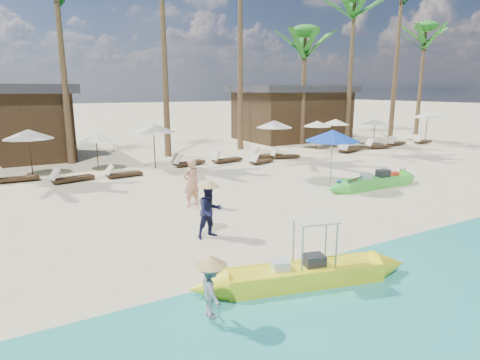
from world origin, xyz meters
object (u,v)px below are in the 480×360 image
yellow_canoe (304,274)px  blue_umbrella (333,136)px  green_canoe (375,182)px  tourist (191,183)px

yellow_canoe → blue_umbrella: (6.24, 6.20, 1.96)m
green_canoe → yellow_canoe: bearing=-145.2°
blue_umbrella → green_canoe: bearing=-27.0°
tourist → blue_umbrella: size_ratio=0.70×
tourist → blue_umbrella: bearing=168.2°
green_canoe → yellow_canoe: yellow_canoe is taller
green_canoe → tourist: tourist is taller
green_canoe → tourist: bearing=172.1°
yellow_canoe → tourist: (0.19, 6.51, 0.62)m
blue_umbrella → yellow_canoe: bearing=-135.2°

